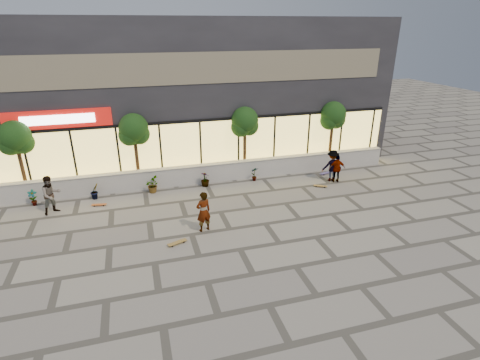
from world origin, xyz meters
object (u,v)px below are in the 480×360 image
object	(u,v)px
tree_mideast	(245,123)
skater_center	(203,212)
skateboard_left	(99,205)
skater_right_far	(332,166)
skateboard_center	(177,242)
skateboard_right_far	(326,173)
tree_west	(15,140)
tree_midwest	(134,131)
tree_east	(333,117)
skateboard_right_near	(320,186)
skater_right_near	(337,169)
skater_left	(51,195)

from	to	relation	value
tree_mideast	skater_center	bearing A→B (deg)	-121.29
skater_center	skateboard_left	distance (m)	5.82
tree_mideast	skater_right_far	distance (m)	5.38
skater_center	skateboard_left	size ratio (longest dim) A/B	2.48
skateboard_center	skateboard_left	bearing A→B (deg)	105.82
skateboard_center	skateboard_right_far	bearing A→B (deg)	9.14
tree_west	skateboard_right_far	world-z (taller)	tree_west
tree_midwest	skater_center	world-z (taller)	tree_midwest
tree_east	skateboard_right_near	bearing A→B (deg)	-124.98
tree_west	skateboard_left	size ratio (longest dim) A/B	5.45
skateboard_center	tree_midwest	bearing A→B (deg)	80.56
tree_west	tree_mideast	size ratio (longest dim) A/B	1.00
tree_west	skateboard_center	bearing A→B (deg)	-44.76
skater_right_near	skater_center	bearing A→B (deg)	35.82
skater_right_far	tree_west	bearing A→B (deg)	-4.46
skateboard_left	skater_right_far	bearing A→B (deg)	9.06
tree_west	skateboard_right_far	size ratio (longest dim) A/B	4.65
tree_midwest	skateboard_left	size ratio (longest dim) A/B	5.45
skater_left	skateboard_right_near	size ratio (longest dim) A/B	2.58
skateboard_center	skater_center	bearing A→B (deg)	12.53
tree_west	skateboard_center	world-z (taller)	tree_west
skater_right_near	skater_right_far	distance (m)	0.32
skater_center	skater_right_near	world-z (taller)	skater_center
skater_left	tree_west	bearing A→B (deg)	90.50
tree_west	tree_midwest	bearing A→B (deg)	0.00
skater_left	skateboard_right_far	xyz separation A→B (m)	(14.49, 0.83, -0.83)
skater_right_far	skateboard_center	distance (m)	10.09
tree_west	skater_left	bearing A→B (deg)	-56.15
skateboard_center	skateboard_left	size ratio (longest dim) A/B	1.15
skater_right_near	skateboard_left	size ratio (longest dim) A/B	2.16
tree_midwest	skater_left	size ratio (longest dim) A/B	2.15
tree_west	skateboard_right_far	bearing A→B (deg)	-5.34
tree_midwest	tree_east	bearing A→B (deg)	0.00
skater_left	skateboard_right_near	world-z (taller)	skater_left
tree_mideast	skateboard_right_near	xyz separation A→B (m)	(3.33, -3.10, -2.91)
tree_midwest	skateboard_center	world-z (taller)	tree_midwest
skater_left	skateboard_left	size ratio (longest dim) A/B	2.53
tree_west	skater_right_near	size ratio (longest dim) A/B	2.53
skater_right_near	skateboard_center	bearing A→B (deg)	37.35
tree_west	skater_right_far	size ratio (longest dim) A/B	2.21
tree_mideast	skateboard_center	distance (m)	8.70
tree_midwest	skater_right_far	bearing A→B (deg)	-13.22
skater_center	skateboard_right_far	bearing A→B (deg)	-167.90
skater_center	skater_right_near	bearing A→B (deg)	-174.55
tree_midwest	skater_right_near	xyz separation A→B (m)	(10.50, -2.67, -2.21)
tree_east	skateboard_right_near	distance (m)	4.78
skater_right_near	skateboard_right_far	bearing A→B (deg)	-78.24
skater_center	tree_midwest	bearing A→B (deg)	-83.56
skateboard_right_far	skater_left	bearing A→B (deg)	171.89
skateboard_left	skater_right_near	bearing A→B (deg)	7.98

